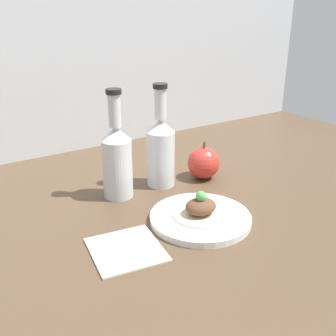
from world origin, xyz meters
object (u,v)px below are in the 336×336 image
(plate, at_px, (200,217))
(cider_bottle_left, at_px, (117,158))
(apple, at_px, (204,163))
(plated_food, at_px, (201,208))
(cider_bottle_right, at_px, (161,149))

(plate, xyz_separation_m, cider_bottle_left, (-0.10, 0.22, 0.09))
(plate, relative_size, apple, 2.13)
(plate, bearing_deg, plated_food, 90.00)
(cider_bottle_left, xyz_separation_m, cider_bottle_right, (0.13, 0.00, 0.00))
(plate, bearing_deg, apple, 50.65)
(plate, distance_m, plated_food, 0.02)
(plate, height_order, plated_food, plated_food)
(cider_bottle_left, bearing_deg, plated_food, -66.31)
(apple, bearing_deg, plate, -129.35)
(plate, distance_m, cider_bottle_left, 0.25)
(plated_food, bearing_deg, plate, -90.00)
(cider_bottle_left, relative_size, apple, 2.56)
(cider_bottle_right, height_order, apple, cider_bottle_right)
(plated_food, bearing_deg, cider_bottle_left, 113.69)
(cider_bottle_right, bearing_deg, plate, -98.33)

